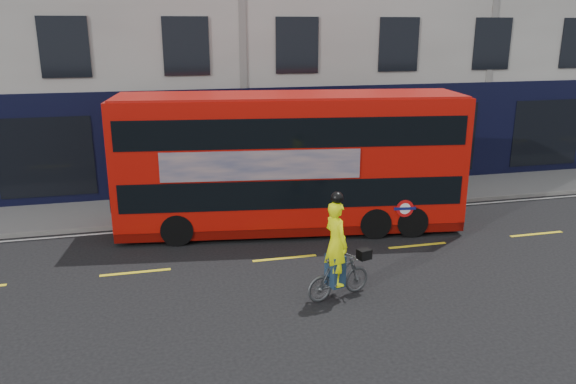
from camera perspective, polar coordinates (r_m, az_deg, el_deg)
name	(u,v)px	position (r m, az deg, el deg)	size (l,w,h in m)	color
ground	(298,281)	(14.30, 1.06, -9.05)	(120.00, 120.00, 0.00)	black
pavement	(253,203)	(20.20, -3.60, -1.14)	(60.00, 3.00, 0.12)	slate
kerb	(261,216)	(18.80, -2.79, -2.47)	(60.00, 0.12, 0.13)	slate
road_edge_line	(262,221)	(18.54, -2.62, -2.94)	(58.00, 0.10, 0.01)	silver
lane_dashes	(285,258)	(15.62, -0.34, -6.73)	(58.00, 0.12, 0.01)	yellow
bus	(291,162)	(17.23, 0.34, 3.09)	(10.72, 3.78, 4.24)	#BC0F07
cyclist	(338,261)	(13.17, 5.07, -7.04)	(1.77, 0.94, 2.62)	#4F5254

